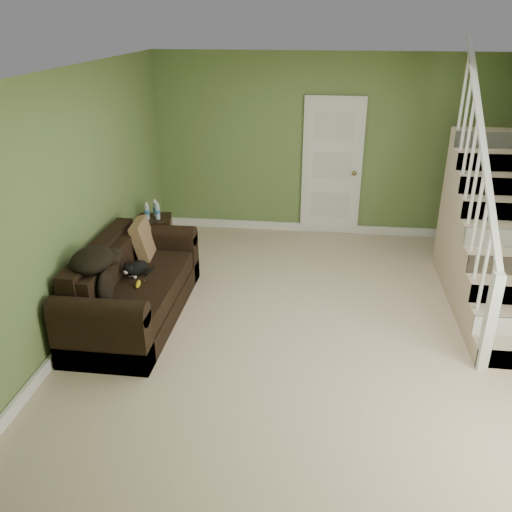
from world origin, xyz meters
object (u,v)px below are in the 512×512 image
(sofa, at_px, (131,290))
(banana, at_px, (138,284))
(side_table, at_px, (155,236))
(cat, at_px, (137,269))

(sofa, distance_m, banana, 0.26)
(sofa, xyz_separation_m, side_table, (-0.24, 1.65, -0.04))
(sofa, bearing_deg, side_table, 98.16)
(sofa, xyz_separation_m, banana, (0.14, -0.14, 0.16))
(side_table, height_order, banana, side_table)
(sofa, relative_size, banana, 12.51)
(side_table, xyz_separation_m, banana, (0.38, -1.80, 0.20))
(sofa, bearing_deg, banana, -45.88)
(side_table, bearing_deg, cat, -79.60)
(cat, bearing_deg, banana, -49.53)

